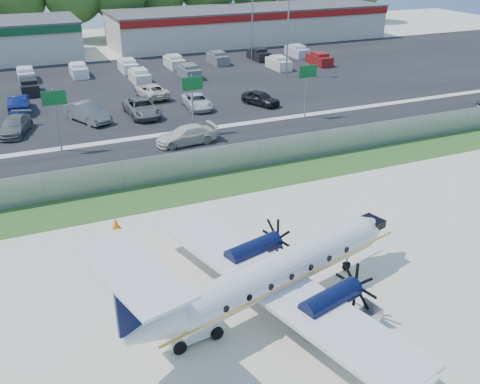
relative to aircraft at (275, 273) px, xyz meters
name	(u,v)px	position (x,y,z in m)	size (l,w,h in m)	color
ground	(289,283)	(1.52, 1.40, -1.88)	(170.00, 170.00, 0.00)	beige
grass_verge	(205,187)	(1.52, 13.40, -1.87)	(170.00, 4.00, 0.02)	#2D561E
access_road	(174,153)	(1.52, 20.40, -1.87)	(170.00, 8.00, 0.02)	black
parking_lot	(118,89)	(1.52, 41.40, -1.87)	(170.00, 32.00, 0.02)	black
perimeter_fence	(194,163)	(1.52, 15.40, -0.88)	(120.00, 0.06, 1.99)	gray
building_east	(250,24)	(27.52, 63.38, 0.75)	(44.40, 12.40, 5.24)	beige
sign_left	(55,107)	(-6.48, 24.31, 1.73)	(1.80, 0.26, 5.00)	gray
sign_mid	(192,92)	(4.52, 24.31, 1.73)	(1.80, 0.26, 5.00)	gray
sign_right	(307,79)	(15.52, 24.31, 1.73)	(1.80, 0.26, 5.00)	gray
light_pole_ne	(288,32)	(21.52, 39.40, 3.35)	(0.90, 0.35, 9.09)	gray
light_pole_se	(252,21)	(21.52, 49.40, 3.35)	(0.90, 0.35, 9.09)	gray
tree_line	(75,40)	(1.52, 75.40, -1.88)	(112.00, 6.00, 14.00)	#2C5619
aircraft	(275,273)	(0.00, 0.00, 0.00)	(15.93, 15.57, 4.86)	silver
pushback_tug	(193,323)	(-3.98, -0.27, -1.26)	(2.55, 1.99, 1.28)	silver
baggage_cart_far	(358,320)	(2.65, -2.71, -1.44)	(1.97, 1.38, 0.95)	gray
cone_port_wing	(357,327)	(2.46, -2.90, -1.61)	(0.40, 0.40, 0.57)	orange
cone_starboard_wing	(116,223)	(-5.08, 10.28, -1.59)	(0.43, 0.43, 0.62)	orange
road_car_mid	(186,144)	(3.07, 21.97, -1.88)	(2.04, 5.03, 1.46)	beige
parked_car_a	(16,134)	(-9.57, 30.15, -1.88)	(2.04, 5.03, 1.46)	#595B5E
parked_car_b	(89,121)	(-3.32, 31.11, -1.88)	(1.82, 5.22, 1.72)	#595B5E
parked_car_c	(142,116)	(1.64, 30.84, -1.88)	(2.60, 5.65, 1.57)	#595B5E
parked_car_d	(197,108)	(7.22, 31.12, -1.88)	(2.25, 4.89, 1.36)	silver
parked_car_e	(260,105)	(13.41, 29.62, -1.88)	(1.67, 4.15, 1.42)	black
parked_car_f	(20,112)	(-8.87, 36.85, -1.88)	(1.75, 5.03, 1.66)	navy
parked_car_g	(152,97)	(4.11, 36.69, -1.88)	(2.44, 5.28, 1.47)	beige
far_parking_rows	(109,79)	(1.52, 46.40, -1.88)	(56.00, 10.00, 1.60)	gray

